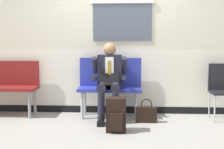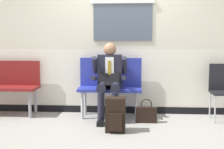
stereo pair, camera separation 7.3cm
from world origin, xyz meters
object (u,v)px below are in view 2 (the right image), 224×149
person_seated (109,79)px  folding_chair (222,86)px  backpack (115,115)px  bench_empty (1,83)px  bench_with_person (110,83)px  handbag (146,114)px

person_seated → folding_chair: bearing=3.7°
person_seated → backpack: person_seated is taller
backpack → folding_chair: 1.89m
bench_empty → folding_chair: bench_empty is taller
bench_with_person → backpack: 0.94m
handbag → bench_with_person: bearing=148.0°
bench_with_person → folding_chair: bearing=-2.8°
bench_with_person → handbag: (0.60, -0.37, -0.43)m
bench_empty → backpack: bearing=-23.1°
person_seated → handbag: bearing=-15.6°
person_seated → handbag: size_ratio=3.30×
bench_with_person → bench_empty: bearing=-179.9°
backpack → handbag: backpack is taller
bench_empty → person_seated: size_ratio=1.04×
handbag → person_seated: bearing=164.4°
bench_empty → bench_with_person: bearing=0.1°
backpack → bench_with_person: bearing=99.0°
person_seated → backpack: (0.14, -0.67, -0.43)m
bench_with_person → folding_chair: 1.83m
bench_with_person → handbag: size_ratio=2.77×
bench_with_person → backpack: (0.14, -0.87, -0.33)m
person_seated → handbag: person_seated is taller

